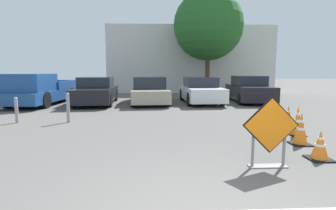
% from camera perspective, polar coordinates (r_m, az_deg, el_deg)
% --- Properties ---
extents(ground_plane, '(96.00, 96.00, 0.00)m').
position_cam_1_polar(ground_plane, '(12.83, -0.04, -0.42)').
color(ground_plane, '#565451').
extents(road_closed_sign, '(1.02, 0.20, 1.29)m').
position_cam_1_polar(road_closed_sign, '(5.03, 21.38, -5.34)').
color(road_closed_sign, black).
rests_on(road_closed_sign, ground_plane).
extents(traffic_cone_nearest, '(0.44, 0.44, 0.58)m').
position_cam_1_polar(traffic_cone_nearest, '(6.00, 30.20, -7.66)').
color(traffic_cone_nearest, black).
rests_on(traffic_cone_nearest, ground_plane).
extents(traffic_cone_second, '(0.44, 0.44, 0.77)m').
position_cam_1_polar(traffic_cone_second, '(6.98, 26.95, -4.71)').
color(traffic_cone_second, black).
rests_on(traffic_cone_second, ground_plane).
extents(traffic_cone_third, '(0.38, 0.38, 0.81)m').
position_cam_1_polar(traffic_cone_third, '(7.90, 26.38, -3.16)').
color(traffic_cone_third, black).
rests_on(traffic_cone_third, ground_plane).
extents(traffic_cone_fourth, '(0.43, 0.43, 0.66)m').
position_cam_1_polar(traffic_cone_fourth, '(9.10, 24.69, -2.26)').
color(traffic_cone_fourth, black).
rests_on(traffic_cone_fourth, ground_plane).
extents(pickup_truck, '(2.23, 5.48, 1.62)m').
position_cam_1_polar(pickup_truck, '(15.10, -26.23, 2.78)').
color(pickup_truck, navy).
rests_on(pickup_truck, ground_plane).
extents(parked_car_nearest, '(2.10, 4.65, 1.43)m').
position_cam_1_polar(parked_car_nearest, '(14.54, -15.33, 2.89)').
color(parked_car_nearest, black).
rests_on(parked_car_nearest, ground_plane).
extents(parked_car_second, '(2.18, 4.32, 1.43)m').
position_cam_1_polar(parked_car_second, '(14.23, -4.10, 2.98)').
color(parked_car_second, '#A39984').
rests_on(parked_car_second, ground_plane).
extents(parked_car_third, '(2.00, 4.58, 1.41)m').
position_cam_1_polar(parked_car_third, '(14.67, 7.06, 3.11)').
color(parked_car_third, white).
rests_on(parked_car_third, ground_plane).
extents(parked_car_fourth, '(2.07, 4.43, 1.48)m').
position_cam_1_polar(parked_car_fourth, '(15.67, 17.15, 3.17)').
color(parked_car_fourth, black).
rests_on(parked_car_fourth, ground_plane).
extents(bollard_nearest, '(0.12, 0.12, 1.02)m').
position_cam_1_polar(bollard_nearest, '(9.52, -20.95, -0.36)').
color(bollard_nearest, gray).
rests_on(bollard_nearest, ground_plane).
extents(bollard_second, '(0.12, 0.12, 0.88)m').
position_cam_1_polar(bollard_second, '(10.19, -30.12, -0.79)').
color(bollard_second, gray).
rests_on(bollard_second, ground_plane).
extents(building_facade_backdrop, '(13.62, 5.00, 5.39)m').
position_cam_1_polar(building_facade_backdrop, '(23.66, 4.46, 9.65)').
color(building_facade_backdrop, beige).
rests_on(building_facade_backdrop, ground_plane).
extents(street_tree_behind_lot, '(4.98, 4.98, 7.49)m').
position_cam_1_polar(street_tree_behind_lot, '(19.78, 8.75, 16.73)').
color(street_tree_behind_lot, '#513823').
rests_on(street_tree_behind_lot, ground_plane).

